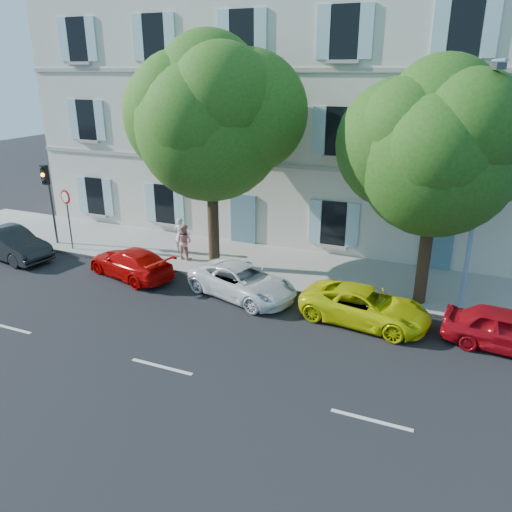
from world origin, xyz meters
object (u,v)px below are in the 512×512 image
at_px(pedestrian_b, 184,242).
at_px(tree_right, 437,157).
at_px(car_red_coupe, 131,263).
at_px(traffic_light, 48,188).
at_px(pedestrian_a, 180,235).
at_px(car_yellow_supercar, 365,306).
at_px(tree_left, 210,126).
at_px(road_sign, 67,207).
at_px(car_red_hatchback, 509,331).
at_px(car_white_coupe, 242,282).
at_px(car_dark_sedan, 10,244).
at_px(street_lamp, 480,179).

bearing_deg(pedestrian_b, tree_right, -178.09).
bearing_deg(pedestrian_b, car_red_coupe, 68.24).
bearing_deg(traffic_light, pedestrian_a, 11.37).
relative_size(car_red_coupe, tree_right, 0.51).
height_order(car_yellow_supercar, pedestrian_b, pedestrian_b).
height_order(tree_left, tree_right, tree_left).
distance_m(road_sign, pedestrian_a, 5.33).
height_order(car_red_coupe, car_red_hatchback, car_red_hatchback).
xyz_separation_m(tree_left, pedestrian_a, (-2.19, 0.92, -5.00)).
height_order(car_white_coupe, tree_right, tree_right).
xyz_separation_m(car_dark_sedan, tree_left, (9.05, 2.39, 5.27)).
xyz_separation_m(tree_left, pedestrian_b, (-1.64, 0.30, -5.03)).
xyz_separation_m(tree_right, pedestrian_a, (-10.60, 1.14, -4.37)).
height_order(car_red_hatchback, traffic_light, traffic_light).
relative_size(car_red_hatchback, pedestrian_a, 2.31).
xyz_separation_m(car_red_hatchback, street_lamp, (-1.40, 1.91, 4.13)).
relative_size(car_red_hatchback, traffic_light, 1.00).
bearing_deg(tree_right, car_yellow_supercar, -127.28).
bearing_deg(car_red_hatchback, tree_right, 58.11).
xyz_separation_m(car_dark_sedan, tree_right, (17.46, 2.17, 4.64)).
distance_m(car_dark_sedan, pedestrian_a, 7.62).
relative_size(car_yellow_supercar, street_lamp, 0.53).
relative_size(car_dark_sedan, pedestrian_b, 2.70).
bearing_deg(tree_left, car_white_coupe, -42.23).
height_order(car_yellow_supercar, street_lamp, street_lamp).
bearing_deg(pedestrian_a, tree_left, 151.15).
relative_size(car_white_coupe, pedestrian_a, 2.64).
xyz_separation_m(car_yellow_supercar, car_red_hatchback, (4.35, -0.07, 0.04)).
distance_m(tree_left, tree_right, 8.44).
height_order(car_dark_sedan, traffic_light, traffic_light).
xyz_separation_m(car_red_coupe, car_white_coupe, (5.02, 0.02, 0.00)).
distance_m(car_white_coupe, tree_left, 6.14).
relative_size(car_dark_sedan, pedestrian_a, 2.60).
xyz_separation_m(pedestrian_a, pedestrian_b, (0.55, -0.62, -0.03)).
distance_m(car_red_coupe, pedestrian_a, 3.03).
height_order(car_white_coupe, tree_left, tree_left).
bearing_deg(tree_right, traffic_light, -179.60).
height_order(traffic_light, pedestrian_b, traffic_light).
height_order(car_dark_sedan, car_red_coupe, car_dark_sedan).
bearing_deg(car_red_hatchback, traffic_light, 89.64).
bearing_deg(street_lamp, car_yellow_supercar, -148.05).
relative_size(traffic_light, street_lamp, 0.46).
bearing_deg(road_sign, pedestrian_a, 17.44).
distance_m(street_lamp, pedestrian_b, 12.08).
bearing_deg(pedestrian_a, car_white_coupe, 140.28).
bearing_deg(road_sign, tree_left, 5.09).
height_order(tree_right, pedestrian_a, tree_right).
height_order(road_sign, pedestrian_a, road_sign).
height_order(car_red_coupe, car_yellow_supercar, car_red_coupe).
distance_m(car_yellow_supercar, tree_right, 5.40).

